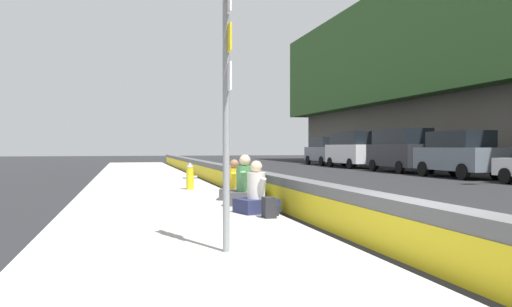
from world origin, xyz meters
TOP-DOWN VIEW (x-y plane):
  - ground_plane at (0.00, 0.00)m, footprint 160.00×160.00m
  - sidewalk_strip at (0.00, 2.65)m, footprint 80.00×4.40m
  - jersey_barrier at (0.00, 0.00)m, footprint 76.00×0.45m
  - route_sign_post at (0.94, 2.21)m, footprint 0.44×0.09m
  - fire_hydrant at (10.84, 1.49)m, footprint 0.26×0.46m
  - seated_person_foreground at (4.70, 0.85)m, footprint 0.86×0.94m
  - seated_person_middle at (6.11, 0.76)m, footprint 0.98×1.05m
  - seated_person_rear at (7.44, 0.74)m, footprint 0.82×0.90m
  - backpack at (3.90, 0.78)m, footprint 0.32×0.28m
  - parked_car_fourth at (15.95, -12.19)m, footprint 4.84×2.15m
  - parked_car_midline at (21.47, -12.25)m, footprint 5.13×2.17m
  - parked_car_far at (27.91, -12.15)m, footprint 5.14×2.19m
  - parked_car_farther at (33.45, -12.35)m, footprint 4.80×2.07m

SIDE VIEW (x-z plane):
  - ground_plane at x=0.00m, z-range 0.00..0.00m
  - sidewalk_strip at x=0.00m, z-range 0.00..0.14m
  - backpack at x=3.90m, z-range 0.13..0.53m
  - jersey_barrier at x=0.00m, z-range 0.00..0.85m
  - seated_person_rear at x=7.44m, z-range -0.06..0.99m
  - seated_person_foreground at x=4.70m, z-range -0.06..1.03m
  - seated_person_middle at x=6.11m, z-range -0.08..1.11m
  - fire_hydrant at x=10.84m, z-range 0.15..1.03m
  - parked_car_fourth at x=15.95m, z-range 0.04..2.32m
  - parked_car_farther at x=33.45m, z-range 0.04..2.32m
  - parked_car_midline at x=21.47m, z-range 0.07..2.63m
  - parked_car_far at x=27.91m, z-range 0.07..2.63m
  - route_sign_post at x=0.94m, z-range 0.43..4.03m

